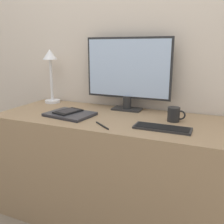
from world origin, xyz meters
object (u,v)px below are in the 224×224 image
(monitor, at_px, (128,72))
(ereader, at_px, (68,111))
(pen, at_px, (102,125))
(keyboard, at_px, (162,128))
(laptop, at_px, (70,114))
(coffee_mug, at_px, (174,114))
(desk_lamp, at_px, (51,67))

(monitor, height_order, ereader, monitor)
(monitor, bearing_deg, pen, -90.20)
(keyboard, distance_m, ereader, 0.63)
(keyboard, relative_size, ereader, 1.56)
(ereader, bearing_deg, laptop, -28.58)
(coffee_mug, height_order, pen, coffee_mug)
(monitor, bearing_deg, laptop, -135.02)
(keyboard, distance_m, coffee_mug, 0.18)
(laptop, bearing_deg, desk_lamp, 140.24)
(monitor, height_order, coffee_mug, monitor)
(keyboard, bearing_deg, coffee_mug, 79.65)
(coffee_mug, bearing_deg, ereader, -169.76)
(pen, bearing_deg, laptop, 157.01)
(monitor, distance_m, ereader, 0.48)
(desk_lamp, bearing_deg, ereader, -40.39)
(pen, bearing_deg, coffee_mug, 35.63)
(coffee_mug, bearing_deg, monitor, 155.84)
(ereader, xyz_separation_m, desk_lamp, (-0.32, 0.27, 0.26))
(monitor, bearing_deg, keyboard, -45.95)
(coffee_mug, relative_size, pen, 0.88)
(laptop, xyz_separation_m, pen, (0.29, -0.12, -0.00))
(keyboard, relative_size, desk_lamp, 0.74)
(keyboard, height_order, ereader, ereader)
(laptop, distance_m, desk_lamp, 0.52)
(monitor, bearing_deg, coffee_mug, -24.16)
(pen, bearing_deg, ereader, 156.62)
(keyboard, height_order, laptop, laptop)
(keyboard, distance_m, desk_lamp, 1.04)
(monitor, relative_size, keyboard, 1.95)
(ereader, relative_size, coffee_mug, 1.86)
(monitor, height_order, keyboard, monitor)
(keyboard, bearing_deg, pen, -166.04)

